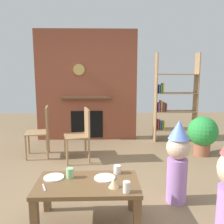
{
  "coord_description": "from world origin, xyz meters",
  "views": [
    {
      "loc": [
        0.05,
        -2.79,
        1.52
      ],
      "look_at": [
        0.15,
        0.4,
        0.98
      ],
      "focal_mm": 38.97,
      "sensor_mm": 36.0,
      "label": 1
    }
  ],
  "objects_px": {
    "paper_cup_near_left": "(70,173)",
    "birthday_cake_slice": "(114,183)",
    "paper_cup_near_right": "(127,187)",
    "paper_plate_rear": "(54,177)",
    "paper_plate_front": "(105,178)",
    "potted_plant_tall": "(203,133)",
    "coffee_table": "(88,189)",
    "dining_chair_middle": "(82,131)",
    "bookshelf": "(172,102)",
    "child_in_pink": "(178,159)",
    "dining_chair_left": "(42,128)",
    "paper_cup_center": "(117,169)"
  },
  "relations": [
    {
      "from": "paper_plate_front",
      "to": "dining_chair_left",
      "type": "height_order",
      "value": "dining_chair_left"
    },
    {
      "from": "coffee_table",
      "to": "paper_cup_near_left",
      "type": "xyz_separation_m",
      "value": [
        -0.19,
        0.11,
        0.13
      ]
    },
    {
      "from": "paper_cup_center",
      "to": "dining_chair_left",
      "type": "height_order",
      "value": "dining_chair_left"
    },
    {
      "from": "paper_plate_front",
      "to": "paper_plate_rear",
      "type": "height_order",
      "value": "same"
    },
    {
      "from": "bookshelf",
      "to": "child_in_pink",
      "type": "relative_size",
      "value": 1.95
    },
    {
      "from": "paper_cup_near_right",
      "to": "paper_plate_rear",
      "type": "xyz_separation_m",
      "value": [
        -0.72,
        0.32,
        -0.05
      ]
    },
    {
      "from": "paper_cup_near_left",
      "to": "potted_plant_tall",
      "type": "xyz_separation_m",
      "value": [
        2.14,
        1.86,
        -0.08
      ]
    },
    {
      "from": "paper_plate_front",
      "to": "dining_chair_middle",
      "type": "xyz_separation_m",
      "value": [
        -0.39,
        1.69,
        0.07
      ]
    },
    {
      "from": "child_in_pink",
      "to": "birthday_cake_slice",
      "type": "bearing_deg",
      "value": 12.49
    },
    {
      "from": "potted_plant_tall",
      "to": "child_in_pink",
      "type": "bearing_deg",
      "value": -120.64
    },
    {
      "from": "coffee_table",
      "to": "dining_chair_middle",
      "type": "bearing_deg",
      "value": 97.01
    },
    {
      "from": "bookshelf",
      "to": "potted_plant_tall",
      "type": "bearing_deg",
      "value": -72.02
    },
    {
      "from": "paper_cup_center",
      "to": "birthday_cake_slice",
      "type": "height_order",
      "value": "birthday_cake_slice"
    },
    {
      "from": "paper_cup_near_left",
      "to": "dining_chair_left",
      "type": "relative_size",
      "value": 0.11
    },
    {
      "from": "paper_plate_front",
      "to": "potted_plant_tall",
      "type": "bearing_deg",
      "value": 46.76
    },
    {
      "from": "paper_plate_front",
      "to": "dining_chair_middle",
      "type": "relative_size",
      "value": 0.24
    },
    {
      "from": "paper_plate_rear",
      "to": "potted_plant_tall",
      "type": "relative_size",
      "value": 0.29
    },
    {
      "from": "bookshelf",
      "to": "paper_plate_rear",
      "type": "bearing_deg",
      "value": -125.13
    },
    {
      "from": "coffee_table",
      "to": "paper_cup_center",
      "type": "xyz_separation_m",
      "value": [
        0.3,
        0.21,
        0.12
      ]
    },
    {
      "from": "paper_cup_near_right",
      "to": "paper_plate_front",
      "type": "bearing_deg",
      "value": 123.45
    },
    {
      "from": "paper_cup_center",
      "to": "bookshelf",
      "type": "bearing_deg",
      "value": 63.99
    },
    {
      "from": "paper_cup_near_right",
      "to": "child_in_pink",
      "type": "relative_size",
      "value": 0.11
    },
    {
      "from": "birthday_cake_slice",
      "to": "dining_chair_left",
      "type": "distance_m",
      "value": 2.43
    },
    {
      "from": "paper_cup_near_left",
      "to": "birthday_cake_slice",
      "type": "distance_m",
      "value": 0.5
    },
    {
      "from": "birthday_cake_slice",
      "to": "potted_plant_tall",
      "type": "bearing_deg",
      "value": 50.94
    },
    {
      "from": "coffee_table",
      "to": "dining_chair_middle",
      "type": "xyz_separation_m",
      "value": [
        -0.22,
        1.77,
        0.15
      ]
    },
    {
      "from": "coffee_table",
      "to": "paper_plate_front",
      "type": "xyz_separation_m",
      "value": [
        0.17,
        0.08,
        0.08
      ]
    },
    {
      "from": "paper_plate_front",
      "to": "child_in_pink",
      "type": "bearing_deg",
      "value": 19.97
    },
    {
      "from": "dining_chair_middle",
      "to": "birthday_cake_slice",
      "type": "bearing_deg",
      "value": 90.33
    },
    {
      "from": "paper_cup_center",
      "to": "potted_plant_tall",
      "type": "relative_size",
      "value": 0.12
    },
    {
      "from": "paper_plate_rear",
      "to": "paper_cup_near_right",
      "type": "bearing_deg",
      "value": -24.16
    },
    {
      "from": "paper_cup_center",
      "to": "dining_chair_left",
      "type": "bearing_deg",
      "value": 124.74
    },
    {
      "from": "paper_cup_near_right",
      "to": "dining_chair_left",
      "type": "distance_m",
      "value": 2.58
    },
    {
      "from": "paper_cup_near_left",
      "to": "dining_chair_left",
      "type": "xyz_separation_m",
      "value": [
        -0.76,
        1.89,
        0.02
      ]
    },
    {
      "from": "paper_cup_near_right",
      "to": "potted_plant_tall",
      "type": "distance_m",
      "value": 2.7
    },
    {
      "from": "paper_cup_center",
      "to": "child_in_pink",
      "type": "relative_size",
      "value": 0.09
    },
    {
      "from": "birthday_cake_slice",
      "to": "child_in_pink",
      "type": "height_order",
      "value": "child_in_pink"
    },
    {
      "from": "coffee_table",
      "to": "paper_cup_near_left",
      "type": "height_order",
      "value": "paper_cup_near_left"
    },
    {
      "from": "paper_cup_center",
      "to": "potted_plant_tall",
      "type": "distance_m",
      "value": 2.42
    },
    {
      "from": "paper_cup_center",
      "to": "dining_chair_middle",
      "type": "xyz_separation_m",
      "value": [
        -0.52,
        1.56,
        0.03
      ]
    },
    {
      "from": "paper_cup_near_right",
      "to": "paper_cup_center",
      "type": "height_order",
      "value": "paper_cup_near_right"
    },
    {
      "from": "paper_cup_near_left",
      "to": "birthday_cake_slice",
      "type": "xyz_separation_m",
      "value": [
        0.44,
        -0.22,
        -0.01
      ]
    },
    {
      "from": "paper_cup_near_right",
      "to": "coffee_table",
      "type": "bearing_deg",
      "value": 149.9
    },
    {
      "from": "dining_chair_middle",
      "to": "potted_plant_tall",
      "type": "relative_size",
      "value": 1.26
    },
    {
      "from": "potted_plant_tall",
      "to": "paper_plate_front",
      "type": "bearing_deg",
      "value": -133.24
    },
    {
      "from": "dining_chair_middle",
      "to": "coffee_table",
      "type": "bearing_deg",
      "value": 83.27
    },
    {
      "from": "birthday_cake_slice",
      "to": "bookshelf",
      "type": "bearing_deg",
      "value": 65.61
    },
    {
      "from": "paper_plate_rear",
      "to": "paper_plate_front",
      "type": "bearing_deg",
      "value": -2.8
    },
    {
      "from": "bookshelf",
      "to": "paper_cup_center",
      "type": "relative_size",
      "value": 21.97
    },
    {
      "from": "paper_cup_near_left",
      "to": "paper_plate_rear",
      "type": "bearing_deg",
      "value": -179.43
    }
  ]
}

